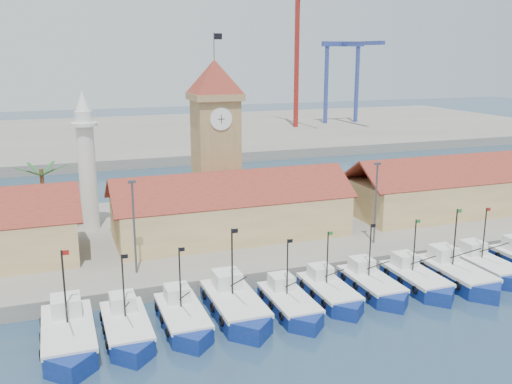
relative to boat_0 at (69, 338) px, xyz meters
name	(u,v)px	position (x,y,z in m)	size (l,w,h in m)	color
ground	(303,321)	(18.61, -1.96, -0.83)	(400.00, 400.00, 0.00)	#1B3849
quay	(222,231)	(18.61, 22.04, -0.08)	(140.00, 32.00, 1.50)	gray
terminal	(128,136)	(18.61, 108.04, 0.17)	(240.00, 80.00, 2.00)	gray
boat_0	(69,338)	(0.00, 0.00, 0.00)	(3.86, 10.56, 7.99)	navy
boat_1	(127,330)	(4.37, 0.05, -0.09)	(3.42, 9.38, 7.10)	navy
boat_2	(184,319)	(8.95, 0.34, -0.10)	(3.39, 9.28, 7.02)	navy
boat_3	(236,308)	(13.62, 0.80, 0.00)	(3.86, 10.57, 8.00)	navy
boat_4	(291,305)	(18.28, -0.11, -0.12)	(3.29, 9.01, 6.81)	navy
boat_5	(330,294)	(22.64, 0.91, -0.13)	(3.24, 8.88, 6.72)	navy
boat_6	(373,286)	(27.18, 1.10, -0.11)	(3.33, 9.13, 6.91)	navy
boat_7	(417,281)	(31.82, 0.72, -0.11)	(3.36, 9.21, 6.97)	navy
boat_8	(458,276)	(36.19, 0.27, -0.03)	(3.73, 10.22, 7.73)	navy
boat_9	(487,268)	(40.47, 1.16, -0.08)	(3.49, 9.56, 7.23)	navy
hall_center	(231,214)	(18.61, 18.04, 3.16)	(27.04, 10.13, 7.61)	#E6BF7E
hall_right	(461,192)	(50.61, 18.04, 3.16)	(31.20, 10.13, 7.61)	#E6BF7E
clock_tower	(216,138)	(18.61, 24.04, 11.13)	(5.80, 5.80, 22.70)	tan
minaret	(87,161)	(3.61, 26.04, 8.90)	(3.00, 3.00, 16.30)	silver
palm_tree	(44,198)	(-1.39, 24.04, 5.42)	(5.60, 5.03, 8.39)	brown
lamp_posts	(259,210)	(19.11, 10.04, 5.65)	(80.70, 0.25, 9.03)	#3F3F44
crane_red_right	(299,34)	(64.01, 101.90, 26.18)	(1.00, 31.31, 45.29)	maroon
gantry	(348,60)	(80.61, 104.69, 19.21)	(13.00, 22.00, 23.20)	#304093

